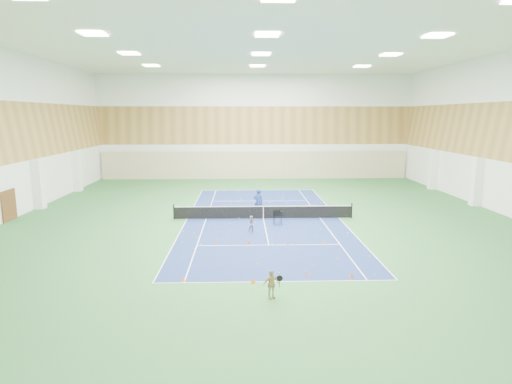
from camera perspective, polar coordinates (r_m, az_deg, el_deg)
ground at (r=30.85m, az=0.98°, el=-3.57°), size 40.00×40.00×0.00m
room_shell at (r=30.00m, az=1.02°, el=7.63°), size 36.00×40.00×12.00m
wood_cladding at (r=29.97m, az=1.03°, el=11.46°), size 36.00×40.00×8.00m
ceiling_light_grid at (r=30.31m, az=1.05°, el=18.88°), size 21.40×25.40×0.06m
court_surface at (r=30.85m, az=0.98°, el=-3.56°), size 10.97×23.77×0.01m
tennis_balls_scatter at (r=30.84m, az=0.98°, el=-3.49°), size 10.57×22.77×0.07m
tennis_net at (r=30.73m, az=0.98°, el=-2.57°), size 12.80×0.10×1.10m
back_curtain at (r=50.03m, az=-0.12°, el=3.61°), size 35.40×0.16×3.20m
door_left_b at (r=34.71m, az=-30.07°, el=-1.55°), size 0.08×1.80×2.20m
coach at (r=32.04m, az=0.29°, el=-1.29°), size 0.76×0.55×1.92m
child_court at (r=27.18m, az=-0.57°, el=-4.31°), size 0.55×0.44×1.07m
child_apron at (r=17.72m, az=2.04°, el=-12.19°), size 0.75×0.52×1.18m
ball_cart at (r=29.14m, az=2.88°, el=-3.44°), size 0.60×0.60×0.95m
cone_svc_a at (r=25.16m, az=-5.37°, el=-6.58°), size 0.17×0.17×0.19m
cone_svc_b at (r=24.87m, az=-0.93°, el=-6.67°), size 0.22×0.22×0.25m
cone_svc_c at (r=24.68m, az=4.26°, el=-6.91°), size 0.17×0.17×0.19m
cone_svc_d at (r=25.35m, az=9.16°, el=-6.52°), size 0.19×0.19×0.21m
cone_base_a at (r=19.82m, az=-9.66°, el=-11.33°), size 0.21×0.21×0.23m
cone_base_b at (r=19.33m, az=-0.39°, el=-11.73°), size 0.23×0.23×0.25m
cone_base_c at (r=20.18m, az=6.88°, el=-10.90°), size 0.18×0.18×0.20m
cone_base_d at (r=20.45m, az=12.63°, el=-10.76°), size 0.20×0.20×0.22m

